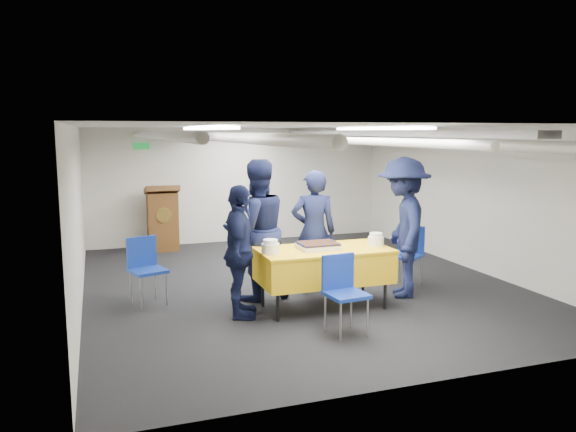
% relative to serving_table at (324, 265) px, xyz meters
% --- Properties ---
extents(ground, '(7.00, 7.00, 0.00)m').
position_rel_serving_table_xyz_m(ground, '(0.08, 1.19, -0.56)').
color(ground, black).
rests_on(ground, ground).
extents(room_shell, '(6.00, 7.00, 2.30)m').
position_rel_serving_table_xyz_m(room_shell, '(0.18, 1.60, 1.25)').
color(room_shell, silver).
rests_on(room_shell, ground).
extents(serving_table, '(1.66, 0.86, 0.77)m').
position_rel_serving_table_xyz_m(serving_table, '(0.00, 0.00, 0.00)').
color(serving_table, black).
rests_on(serving_table, ground).
extents(sheet_cake, '(0.50, 0.39, 0.09)m').
position_rel_serving_table_xyz_m(sheet_cake, '(-0.08, -0.00, 0.25)').
color(sheet_cake, white).
rests_on(sheet_cake, serving_table).
extents(plate_stack_left, '(0.22, 0.22, 0.17)m').
position_rel_serving_table_xyz_m(plate_stack_left, '(-0.72, -0.05, 0.29)').
color(plate_stack_left, white).
rests_on(plate_stack_left, serving_table).
extents(plate_stack_right, '(0.20, 0.20, 0.17)m').
position_rel_serving_table_xyz_m(plate_stack_right, '(0.70, -0.05, 0.29)').
color(plate_stack_right, white).
rests_on(plate_stack_right, serving_table).
extents(podium, '(0.62, 0.53, 1.25)m').
position_rel_serving_table_xyz_m(podium, '(-1.52, 4.23, 0.05)').
color(podium, brown).
rests_on(podium, ground).
extents(chair_near, '(0.46, 0.46, 0.87)m').
position_rel_serving_table_xyz_m(chair_near, '(-0.13, -0.86, -0.03)').
color(chair_near, gray).
rests_on(chair_near, ground).
extents(chair_right, '(0.59, 0.59, 0.87)m').
position_rel_serving_table_xyz_m(chair_right, '(1.57, 0.59, -0.03)').
color(chair_right, gray).
rests_on(chair_right, ground).
extents(chair_left, '(0.53, 0.53, 0.87)m').
position_rel_serving_table_xyz_m(chair_left, '(-2.12, 0.94, -0.03)').
color(chair_left, gray).
rests_on(chair_left, ground).
extents(sailor_a, '(0.70, 0.55, 1.71)m').
position_rel_serving_table_xyz_m(sailor_a, '(0.15, 0.73, 0.30)').
color(sailor_a, black).
rests_on(sailor_a, ground).
extents(sailor_b, '(1.00, 0.83, 1.87)m').
position_rel_serving_table_xyz_m(sailor_b, '(-0.69, 0.67, 0.38)').
color(sailor_b, black).
rests_on(sailor_b, ground).
extents(sailor_c, '(0.66, 1.02, 1.61)m').
position_rel_serving_table_xyz_m(sailor_c, '(-1.09, -0.01, 0.25)').
color(sailor_c, black).
rests_on(sailor_c, ground).
extents(sailor_d, '(1.13, 1.40, 1.89)m').
position_rel_serving_table_xyz_m(sailor_d, '(1.22, 0.16, 0.39)').
color(sailor_d, black).
rests_on(sailor_d, ground).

